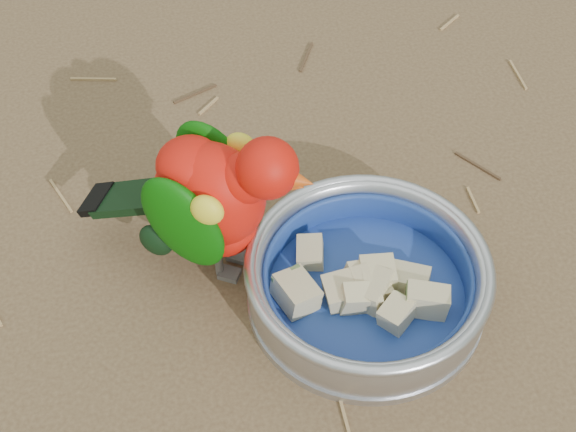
{
  "coord_description": "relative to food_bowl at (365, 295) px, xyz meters",
  "views": [
    {
      "loc": [
        -0.16,
        -0.46,
        0.67
      ],
      "look_at": [
        -0.06,
        0.05,
        0.08
      ],
      "focal_mm": 50.0,
      "sensor_mm": 36.0,
      "label": 1
    }
  ],
  "objects": [
    {
      "name": "lory_parrot",
      "position": [
        -0.14,
        0.07,
        0.08
      ],
      "size": [
        0.25,
        0.2,
        0.18
      ],
      "primitive_type": null,
      "rotation": [
        0.0,
        0.0,
        -2.07
      ],
      "color": "red",
      "rests_on": "ground"
    },
    {
      "name": "ground_debris",
      "position": [
        -0.01,
        0.09,
        -0.01
      ],
      "size": [
        0.9,
        0.8,
        0.01
      ],
      "primitive_type": null,
      "color": "#A38151",
      "rests_on": "ground"
    },
    {
      "name": "bowl_wall",
      "position": [
        0.0,
        0.0,
        0.03
      ],
      "size": [
        0.24,
        0.24,
        0.04
      ],
      "primitive_type": null,
      "color": "#B2B2BA",
      "rests_on": "food_bowl"
    },
    {
      "name": "fruit_wedges",
      "position": [
        0.0,
        0.0,
        0.02
      ],
      "size": [
        0.14,
        0.14,
        0.03
      ],
      "primitive_type": null,
      "color": "#C9B98A",
      "rests_on": "food_bowl"
    },
    {
      "name": "food_bowl",
      "position": [
        0.0,
        0.0,
        0.0
      ],
      "size": [
        0.24,
        0.24,
        0.02
      ],
      "primitive_type": "cylinder",
      "color": "#B2B2BA",
      "rests_on": "ground"
    },
    {
      "name": "ground",
      "position": [
        -0.01,
        0.01,
        -0.01
      ],
      "size": [
        60.0,
        60.0,
        0.0
      ],
      "primitive_type": "plane",
      "color": "brown"
    }
  ]
}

